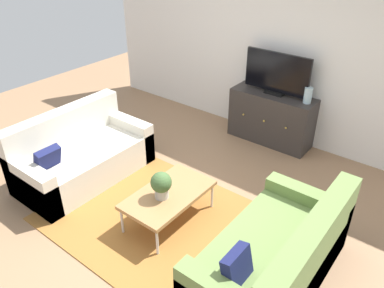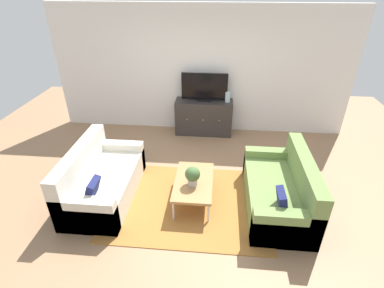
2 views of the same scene
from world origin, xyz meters
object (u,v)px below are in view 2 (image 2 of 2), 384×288
at_px(couch_left_side, 99,181).
at_px(coffee_table, 194,182).
at_px(flat_screen_tv, 204,87).
at_px(glass_vase, 228,97).
at_px(couch_right_side, 283,192).
at_px(potted_plant, 193,175).
at_px(tv_console, 204,117).

height_order(couch_left_side, coffee_table, couch_left_side).
distance_m(flat_screen_tv, glass_vase, 0.54).
distance_m(couch_right_side, glass_vase, 2.59).
bearing_deg(flat_screen_tv, couch_left_side, -122.63).
relative_size(potted_plant, tv_console, 0.25).
bearing_deg(couch_right_side, tv_console, 119.53).
bearing_deg(coffee_table, glass_vase, 77.35).
bearing_deg(tv_console, potted_plant, -90.67).
bearing_deg(couch_left_side, tv_console, 57.15).
bearing_deg(potted_plant, glass_vase, 77.64).
distance_m(potted_plant, glass_vase, 2.51).
xyz_separation_m(tv_console, glass_vase, (0.50, 0.00, 0.50)).
height_order(potted_plant, glass_vase, glass_vase).
bearing_deg(couch_left_side, flat_screen_tv, 57.37).
distance_m(coffee_table, flat_screen_tv, 2.47).
height_order(tv_console, flat_screen_tv, flat_screen_tv).
bearing_deg(couch_left_side, glass_vase, 49.36).
bearing_deg(tv_console, couch_left_side, -122.85).
xyz_separation_m(couch_right_side, coffee_table, (-1.36, 0.04, 0.06)).
bearing_deg(couch_left_side, couch_right_side, 0.00).
bearing_deg(glass_vase, coffee_table, -102.65).
relative_size(potted_plant, flat_screen_tv, 0.32).
distance_m(couch_right_side, flat_screen_tv, 2.86).
distance_m(couch_left_side, glass_vase, 3.18).
bearing_deg(coffee_table, potted_plant, -95.20).
height_order(coffee_table, glass_vase, glass_vase).
distance_m(couch_left_side, coffee_table, 1.51).
bearing_deg(glass_vase, couch_left_side, -130.64).
distance_m(couch_left_side, tv_console, 2.83).
distance_m(couch_left_side, couch_right_side, 2.88).
relative_size(couch_right_side, tv_console, 1.37).
distance_m(couch_left_side, flat_screen_tv, 2.95).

